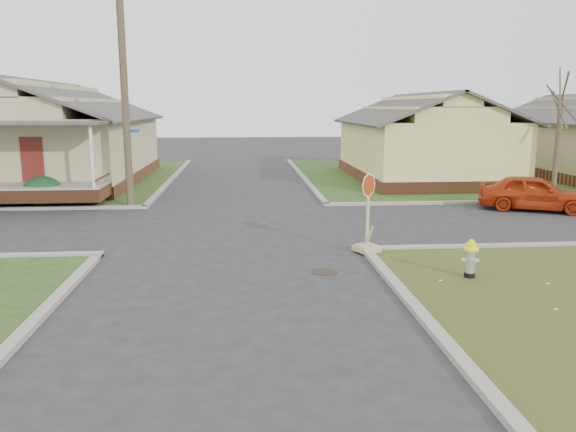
{
  "coord_description": "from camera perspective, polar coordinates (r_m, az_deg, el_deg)",
  "views": [
    {
      "loc": [
        0.27,
        -13.43,
        3.94
      ],
      "look_at": [
        1.43,
        1.0,
        1.1
      ],
      "focal_mm": 35.0,
      "sensor_mm": 36.0,
      "label": 1
    }
  ],
  "objects": [
    {
      "name": "tree_mid_right",
      "position": [
        27.39,
        25.66,
        6.27
      ],
      "size": [
        0.22,
        0.22,
        4.2
      ],
      "primitive_type": "cylinder",
      "color": "#453928",
      "rests_on": "verge_far_right"
    },
    {
      "name": "side_house_yellow",
      "position": [
        31.53,
        13.51,
        7.61
      ],
      "size": [
        7.6,
        11.6,
        4.7
      ],
      "color": "brown",
      "rests_on": "ground"
    },
    {
      "name": "fire_hydrant",
      "position": [
        13.59,
        18.06,
        -3.93
      ],
      "size": [
        0.34,
        0.34,
        0.9
      ],
      "rotation": [
        0.0,
        0.0,
        -0.35
      ],
      "color": "black",
      "rests_on": "ground"
    },
    {
      "name": "curbs",
      "position": [
        18.85,
        -5.31,
        -1.02
      ],
      "size": [
        80.0,
        40.0,
        0.12
      ],
      "primitive_type": null,
      "color": "gray",
      "rests_on": "ground"
    },
    {
      "name": "manhole",
      "position": [
        13.66,
        3.75,
        -5.67
      ],
      "size": [
        0.64,
        0.64,
        0.01
      ],
      "primitive_type": "cylinder",
      "color": "black",
      "rests_on": "ground"
    },
    {
      "name": "red_sedan",
      "position": [
        23.46,
        23.71,
        2.17
      ],
      "size": [
        4.32,
        3.15,
        1.37
      ],
      "primitive_type": "imported",
      "rotation": [
        0.0,
        0.0,
        1.14
      ],
      "color": "#A52B0B",
      "rests_on": "ground"
    },
    {
      "name": "corner_house",
      "position": [
        31.86,
        -23.59,
        7.19
      ],
      "size": [
        10.1,
        15.5,
        5.3
      ],
      "color": "brown",
      "rests_on": "ground"
    },
    {
      "name": "stop_sign",
      "position": [
        15.4,
        8.05,
        -1.88
      ],
      "size": [
        0.61,
        0.59,
        2.15
      ],
      "rotation": [
        0.0,
        0.0,
        0.41
      ],
      "color": "#9D8F55",
      "rests_on": "ground"
    },
    {
      "name": "utility_pole",
      "position": [
        22.79,
        -16.3,
        12.48
      ],
      "size": [
        1.8,
        0.28,
        9.0
      ],
      "color": "#453928",
      "rests_on": "ground"
    },
    {
      "name": "ground",
      "position": [
        14.0,
        -5.53,
        -5.3
      ],
      "size": [
        120.0,
        120.0,
        0.0
      ],
      "primitive_type": "plane",
      "color": "#262628",
      "rests_on": "ground"
    },
    {
      "name": "hedge_right",
      "position": [
        24.4,
        -23.66,
        2.34
      ],
      "size": [
        1.5,
        1.23,
        1.14
      ],
      "primitive_type": "ellipsoid",
      "color": "#13351A",
      "rests_on": "verge_far_left"
    }
  ]
}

